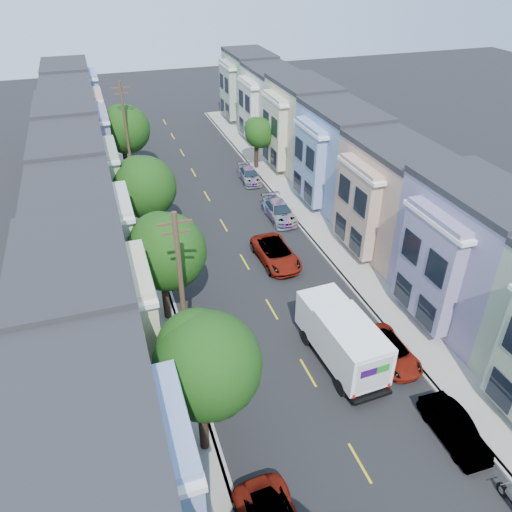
{
  "coord_description": "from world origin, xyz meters",
  "views": [
    {
      "loc": [
        -9.07,
        -18.1,
        20.47
      ],
      "look_at": [
        -0.01,
        9.24,
        2.2
      ],
      "focal_mm": 35.0,
      "sensor_mm": 36.0,
      "label": 1
    }
  ],
  "objects_px": {
    "utility_pole_near": "(183,301)",
    "lead_sedan": "(276,254)",
    "parked_right_b": "(391,351)",
    "parked_left_c": "(213,357)",
    "tree_far_r": "(259,133)",
    "parked_right_d": "(250,175)",
    "tree_c": "(165,252)",
    "fedex_truck": "(342,337)",
    "tree_b": "(205,366)",
    "tree_e": "(125,130)",
    "utility_pole_far": "(127,137)",
    "parked_right_a": "(454,429)",
    "tree_d": "(144,188)",
    "parked_left_d": "(176,255)",
    "parked_right_c": "(279,211)"
  },
  "relations": [
    {
      "from": "fedex_truck",
      "to": "tree_b",
      "type": "bearing_deg",
      "value": -161.76
    },
    {
      "from": "utility_pole_near",
      "to": "parked_right_d",
      "type": "xyz_separation_m",
      "value": [
        11.2,
        24.09,
        -4.52
      ]
    },
    {
      "from": "parked_right_c",
      "to": "parked_right_a",
      "type": "bearing_deg",
      "value": -89.55
    },
    {
      "from": "tree_far_r",
      "to": "lead_sedan",
      "type": "bearing_deg",
      "value": -104.68
    },
    {
      "from": "tree_d",
      "to": "parked_right_a",
      "type": "bearing_deg",
      "value": -64.08
    },
    {
      "from": "utility_pole_near",
      "to": "parked_right_a",
      "type": "relative_size",
      "value": 2.44
    },
    {
      "from": "utility_pole_near",
      "to": "utility_pole_far",
      "type": "height_order",
      "value": "same"
    },
    {
      "from": "tree_b",
      "to": "tree_e",
      "type": "distance_m",
      "value": 33.46
    },
    {
      "from": "parked_right_c",
      "to": "lead_sedan",
      "type": "bearing_deg",
      "value": -112.04
    },
    {
      "from": "tree_c",
      "to": "parked_right_c",
      "type": "height_order",
      "value": "tree_c"
    },
    {
      "from": "tree_far_r",
      "to": "utility_pole_near",
      "type": "relative_size",
      "value": 0.54
    },
    {
      "from": "tree_far_r",
      "to": "utility_pole_far",
      "type": "xyz_separation_m",
      "value": [
        -13.19,
        -1.05,
        1.39
      ]
    },
    {
      "from": "tree_e",
      "to": "parked_right_d",
      "type": "relative_size",
      "value": 1.78
    },
    {
      "from": "tree_d",
      "to": "utility_pole_far",
      "type": "bearing_deg",
      "value": 89.99
    },
    {
      "from": "tree_c",
      "to": "parked_left_c",
      "type": "bearing_deg",
      "value": -74.29
    },
    {
      "from": "tree_e",
      "to": "parked_right_c",
      "type": "bearing_deg",
      "value": -48.88
    },
    {
      "from": "utility_pole_near",
      "to": "lead_sedan",
      "type": "height_order",
      "value": "utility_pole_near"
    },
    {
      "from": "tree_far_r",
      "to": "utility_pole_far",
      "type": "distance_m",
      "value": 13.31
    },
    {
      "from": "tree_c",
      "to": "parked_right_c",
      "type": "xyz_separation_m",
      "value": [
        11.2,
        10.45,
        -4.2
      ]
    },
    {
      "from": "tree_c",
      "to": "parked_left_d",
      "type": "relative_size",
      "value": 1.81
    },
    {
      "from": "fedex_truck",
      "to": "parked_right_b",
      "type": "relative_size",
      "value": 1.5
    },
    {
      "from": "utility_pole_near",
      "to": "parked_right_a",
      "type": "distance_m",
      "value": 14.56
    },
    {
      "from": "fedex_truck",
      "to": "parked_right_c",
      "type": "distance_m",
      "value": 17.63
    },
    {
      "from": "utility_pole_far",
      "to": "lead_sedan",
      "type": "relative_size",
      "value": 1.86
    },
    {
      "from": "tree_far_r",
      "to": "parked_right_a",
      "type": "distance_m",
      "value": 35.4
    },
    {
      "from": "parked_right_b",
      "to": "parked_right_d",
      "type": "bearing_deg",
      "value": 89.89
    },
    {
      "from": "tree_b",
      "to": "utility_pole_far",
      "type": "relative_size",
      "value": 0.76
    },
    {
      "from": "utility_pole_far",
      "to": "parked_right_d",
      "type": "distance_m",
      "value": 12.23
    },
    {
      "from": "fedex_truck",
      "to": "tree_c",
      "type": "bearing_deg",
      "value": 137.44
    },
    {
      "from": "tree_c",
      "to": "parked_left_c",
      "type": "xyz_separation_m",
      "value": [
        1.4,
        -4.98,
        -4.28
      ]
    },
    {
      "from": "tree_far_r",
      "to": "lead_sedan",
      "type": "xyz_separation_m",
      "value": [
        -4.66,
        -17.79,
        -3.02
      ]
    },
    {
      "from": "fedex_truck",
      "to": "parked_left_d",
      "type": "xyz_separation_m",
      "value": [
        -6.97,
        13.2,
        -1.1
      ]
    },
    {
      "from": "utility_pole_near",
      "to": "parked_left_d",
      "type": "relative_size",
      "value": 2.48
    },
    {
      "from": "utility_pole_near",
      "to": "parked_right_c",
      "type": "bearing_deg",
      "value": 54.5
    },
    {
      "from": "utility_pole_far",
      "to": "parked_right_d",
      "type": "height_order",
      "value": "utility_pole_far"
    },
    {
      "from": "parked_left_c",
      "to": "parked_left_d",
      "type": "height_order",
      "value": "parked_left_d"
    },
    {
      "from": "tree_c",
      "to": "lead_sedan",
      "type": "height_order",
      "value": "tree_c"
    },
    {
      "from": "fedex_truck",
      "to": "utility_pole_far",
      "type": "bearing_deg",
      "value": 103.84
    },
    {
      "from": "parked_left_d",
      "to": "parked_right_d",
      "type": "distance_m",
      "value": 15.93
    },
    {
      "from": "tree_far_r",
      "to": "lead_sedan",
      "type": "height_order",
      "value": "tree_far_r"
    },
    {
      "from": "tree_d",
      "to": "parked_right_d",
      "type": "height_order",
      "value": "tree_d"
    },
    {
      "from": "utility_pole_near",
      "to": "lead_sedan",
      "type": "distance_m",
      "value": 13.34
    },
    {
      "from": "parked_right_c",
      "to": "tree_b",
      "type": "bearing_deg",
      "value": -118.05
    },
    {
      "from": "tree_c",
      "to": "tree_e",
      "type": "relative_size",
      "value": 0.98
    },
    {
      "from": "tree_d",
      "to": "tree_far_r",
      "type": "height_order",
      "value": "tree_d"
    },
    {
      "from": "parked_right_d",
      "to": "tree_far_r",
      "type": "bearing_deg",
      "value": 59.68
    },
    {
      "from": "parked_right_b",
      "to": "parked_left_c",
      "type": "bearing_deg",
      "value": 164.35
    },
    {
      "from": "fedex_truck",
      "to": "parked_left_c",
      "type": "xyz_separation_m",
      "value": [
        -6.97,
        1.94,
        -1.13
      ]
    },
    {
      "from": "tree_far_r",
      "to": "fedex_truck",
      "type": "xyz_separation_m",
      "value": [
        -4.82,
        -28.72,
        -1.99
      ]
    },
    {
      "from": "parked_right_a",
      "to": "parked_right_b",
      "type": "xyz_separation_m",
      "value": [
        0.0,
        5.7,
        -0.07
      ]
    }
  ]
}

